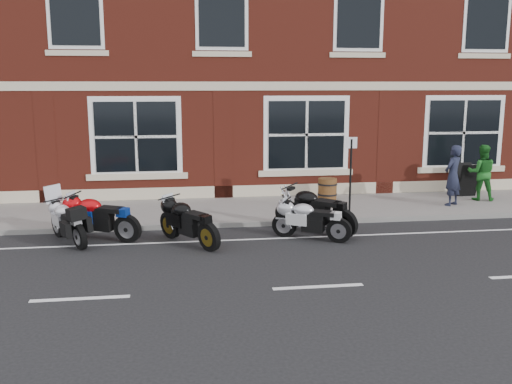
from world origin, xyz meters
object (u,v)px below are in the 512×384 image
pedestrian_left (453,175)px  pedestrian_right (482,173)px  moto_naked_black (314,209)px  parking_sign (351,170)px  a_board_sign (466,180)px  moto_sport_black (189,220)px  moto_sport_red (99,216)px  moto_sport_silver (310,219)px  moto_touring_silver (68,220)px  barrel_planter (327,189)px

pedestrian_left → pedestrian_right: pedestrian_left is taller
moto_naked_black → parking_sign: (1.23, 1.16, 0.71)m
pedestrian_right → moto_naked_black: bearing=45.3°
pedestrian_left → a_board_sign: pedestrian_left is taller
moto_sport_black → moto_sport_red: bearing=126.7°
moto_sport_red → a_board_sign: a_board_sign is taller
moto_sport_silver → pedestrian_right: 6.62m
moto_touring_silver → parking_sign: parking_sign is taller
moto_sport_silver → barrel_planter: (1.42, 3.76, -0.04)m
moto_sport_black → parking_sign: (4.18, 1.75, 0.76)m
moto_naked_black → moto_sport_red: bearing=135.1°
moto_sport_black → moto_naked_black: size_ratio=1.04×
moto_touring_silver → moto_naked_black: 5.59m
parking_sign → pedestrian_right: bearing=22.9°
moto_sport_red → moto_naked_black: bearing=-62.3°
moto_naked_black → moto_touring_silver: bearing=136.9°
pedestrian_left → a_board_sign: 1.69m
moto_sport_red → moto_sport_black: moto_sport_red is taller
moto_sport_black → moto_touring_silver: bearing=134.4°
moto_sport_black → a_board_sign: a_board_sign is taller
moto_sport_silver → parking_sign: (1.47, 1.76, 0.81)m
moto_sport_black → pedestrian_left: (7.36, 2.49, 0.44)m
moto_sport_red → pedestrian_right: size_ratio=1.17×
moto_touring_silver → moto_sport_silver: bearing=-35.6°
moto_sport_silver → parking_sign: bearing=-9.2°
pedestrian_right → parking_sign: (-4.36, -1.33, 0.36)m
moto_touring_silver → moto_naked_black: size_ratio=0.99×
moto_sport_red → moto_sport_black: 2.11m
moto_naked_black → pedestrian_left: pedestrian_left is taller
moto_sport_red → a_board_sign: 10.88m
moto_naked_black → pedestrian_right: (5.59, 2.49, 0.36)m
a_board_sign → barrel_planter: bearing=178.9°
parking_sign → pedestrian_left: bearing=19.1°
moto_sport_silver → pedestrian_left: bearing=-31.0°
moto_touring_silver → moto_sport_red: size_ratio=0.88×
moto_sport_red → moto_sport_silver: bearing=-69.7°
moto_naked_black → pedestrian_left: bearing=-20.6°
pedestrian_right → barrel_planter: pedestrian_right is taller
moto_sport_black → pedestrian_right: pedestrian_right is taller
moto_touring_silver → moto_sport_red: moto_touring_silver is taller
moto_sport_red → pedestrian_left: 9.54m
moto_sport_silver → moto_naked_black: 0.66m
moto_sport_red → moto_sport_silver: moto_sport_red is taller
moto_sport_silver → barrel_planter: 4.02m
moto_sport_silver → pedestrian_left: 5.30m
moto_touring_silver → pedestrian_left: size_ratio=0.99×
barrel_planter → moto_naked_black: bearing=-110.5°
moto_sport_black → barrel_planter: moto_sport_black is taller
moto_sport_red → barrel_planter: moto_sport_red is taller
a_board_sign → moto_sport_black: bearing=-157.2°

